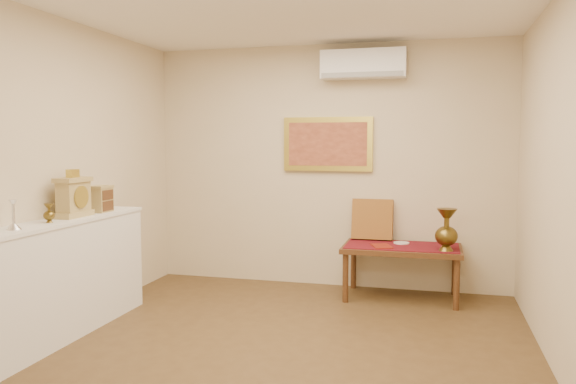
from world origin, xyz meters
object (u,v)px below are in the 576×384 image
(brass_urn_tall, at_px, (447,225))
(mantel_clock, at_px, (74,197))
(display_ledge, at_px, (62,278))
(wooden_chest, at_px, (101,199))
(low_table, at_px, (402,252))

(brass_urn_tall, relative_size, mantel_clock, 1.23)
(display_ledge, relative_size, wooden_chest, 8.28)
(wooden_chest, distance_m, low_table, 3.03)
(low_table, bearing_deg, brass_urn_tall, -21.70)
(display_ledge, xyz_separation_m, wooden_chest, (0.03, 0.55, 0.61))
(brass_urn_tall, bearing_deg, wooden_chest, -159.53)
(display_ledge, relative_size, low_table, 1.68)
(brass_urn_tall, distance_m, display_ledge, 3.56)
(brass_urn_tall, xyz_separation_m, mantel_clock, (-3.11, -1.52, 0.35))
(brass_urn_tall, distance_m, mantel_clock, 3.47)
(display_ledge, bearing_deg, low_table, 35.10)
(display_ledge, height_order, low_table, display_ledge)
(brass_urn_tall, relative_size, display_ledge, 0.25)
(brass_urn_tall, distance_m, low_table, 0.57)
(display_ledge, height_order, mantel_clock, mantel_clock)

